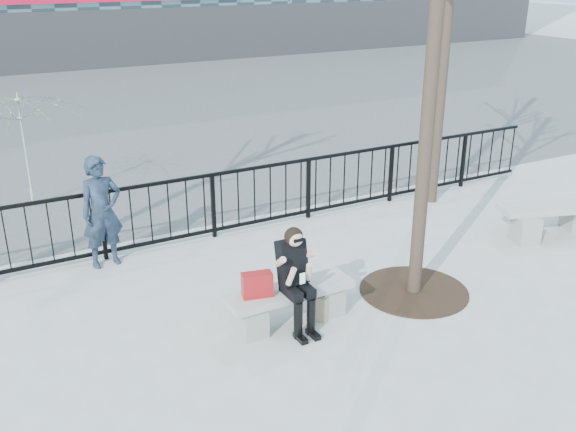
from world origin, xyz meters
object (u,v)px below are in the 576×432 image
bench_main (290,301)px  bench_second (552,216)px  standing_man (102,212)px  seated_woman (297,280)px

bench_main → bench_second: bench_second is taller
bench_main → standing_man: standing_man is taller
standing_man → seated_woman: bearing=-68.3°
seated_woman → standing_man: standing_man is taller
bench_main → bench_second: 5.19m
bench_main → bench_second: (5.17, 0.39, 0.03)m
bench_second → bench_main: bearing=-157.0°
bench_main → seated_woman: seated_woman is taller
bench_second → standing_man: (-6.80, 2.41, 0.52)m
bench_second → seated_woman: (-5.17, -0.55, 0.34)m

